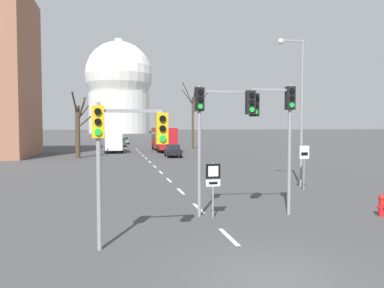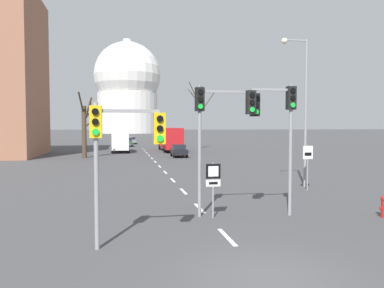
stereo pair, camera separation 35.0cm
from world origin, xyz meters
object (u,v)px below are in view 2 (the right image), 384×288
Objects in this scene: sedan_mid_centre at (127,142)px; delivery_truck at (120,140)px; traffic_signal_near_left at (119,138)px; sedan_near_right at (179,150)px; traffic_signal_centre_tall at (219,117)px; city_bus at (170,137)px; traffic_signal_near_right at (278,116)px; sedan_near_left at (131,140)px; fire_hydrant at (384,205)px; route_sign_post at (213,181)px; street_lamp_right at (302,98)px; speed_limit_sign at (308,160)px.

sedan_mid_centre is 15.49m from delivery_truck.
traffic_signal_near_left is 1.10× the size of sedan_near_right.
traffic_signal_centre_tall reaches higher than city_bus.
delivery_truck reaches higher than sedan_mid_centre.
sedan_near_left is (-4.24, 65.34, -3.37)m from traffic_signal_near_right.
fire_hydrant is (4.22, -1.06, -3.66)m from traffic_signal_near_right.
delivery_truck is (-10.69, 41.11, 1.21)m from fire_hydrant.
traffic_signal_centre_tall reaches higher than sedan_near_left.
route_sign_post is 65.22m from sedan_near_left.
delivery_truck is at bearing -94.64° from sedan_mid_centre.
city_bus reaches higher than sedan_near_left.
street_lamp_right reaches higher than traffic_signal_near_left.
street_lamp_right reaches higher than sedan_near_right.
fire_hydrant is at bearing -14.05° from traffic_signal_near_right.
traffic_signal_near_right is at bearing -86.29° from sedan_near_left.
route_sign_post is at bearing -84.57° from delivery_truck.
street_lamp_right is 2.22× the size of sedan_near_right.
traffic_signal_centre_tall reaches higher than delivery_truck.
street_lamp_right is 2.06× the size of sedan_near_left.
traffic_signal_centre_tall is 55.16m from sedan_mid_centre.
traffic_signal_centre_tall is 9.36m from street_lamp_right.
fire_hydrant is 66.93m from sedan_near_left.
city_bus reaches higher than sedan_near_right.
traffic_signal_near_left is 58.49m from sedan_mid_centre.
city_bus reaches higher than speed_limit_sign.
route_sign_post is 0.56× the size of sedan_near_right.
delivery_truck is at bearing -170.98° from city_bus.
speed_limit_sign is 6.61m from fire_hydrant.
speed_limit_sign is at bearing -84.59° from city_bus.
route_sign_post is 0.31× the size of delivery_truck.
street_lamp_right reaches higher than traffic_signal_centre_tall.
sedan_near_left is (-8.73, 58.61, -4.63)m from street_lamp_right.
fire_hydrant is 0.21× the size of sedan_near_left.
traffic_signal_centre_tall is 1.38× the size of sedan_mid_centre.
traffic_signal_centre_tall is 5.94× the size of fire_hydrant.
sedan_mid_centre is at bearing -95.67° from sedan_near_left.
speed_limit_sign is 25.10m from sedan_near_right.
sedan_near_left is 0.61× the size of delivery_truck.
city_bus is (-3.39, 35.79, 0.26)m from speed_limit_sign.
traffic_signal_near_right is 0.51× the size of city_bus.
city_bus is at bearing 94.54° from fire_hydrant.
traffic_signal_near_left is 43.04m from delivery_truck.
sedan_mid_centre is at bearing 102.79° from sedan_near_right.
route_sign_post is 2.49× the size of fire_hydrant.
fire_hydrant is at bearing -9.80° from route_sign_post.
traffic_signal_near_right reaches higher than fire_hydrant.
traffic_signal_near_left reaches higher than delivery_truck.
sedan_near_left is at bearing 84.33° from sedan_mid_centre.
delivery_truck is at bearing 125.41° from sedan_near_right.
speed_limit_sign reaches higher than sedan_near_left.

